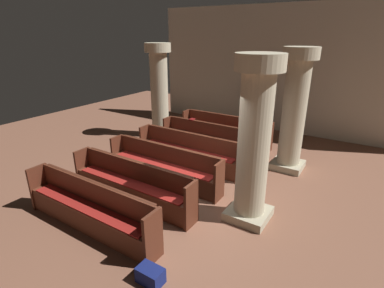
{
  "coord_description": "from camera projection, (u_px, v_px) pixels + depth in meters",
  "views": [
    {
      "loc": [
        3.19,
        -4.9,
        3.54
      ],
      "look_at": [
        -0.78,
        1.29,
        0.75
      ],
      "focal_mm": 27.58,
      "sensor_mm": 36.0,
      "label": 1
    }
  ],
  "objects": [
    {
      "name": "ground_plane",
      "position": [
        190.0,
        198.0,
        6.72
      ],
      "size": [
        19.2,
        19.2,
        0.0
      ],
      "primitive_type": "plane",
      "color": "brown"
    },
    {
      "name": "back_wall",
      "position": [
        281.0,
        70.0,
        10.71
      ],
      "size": [
        10.0,
        0.16,
        4.5
      ],
      "primitive_type": "cube",
      "color": "beige",
      "rests_on": "ground"
    },
    {
      "name": "pew_row_0",
      "position": [
        225.0,
        129.0,
        9.94
      ],
      "size": [
        3.18,
        0.46,
        0.93
      ],
      "color": "#562819",
      "rests_on": "ground"
    },
    {
      "name": "pew_row_1",
      "position": [
        209.0,
        138.0,
        9.05
      ],
      "size": [
        3.18,
        0.46,
        0.93
      ],
      "color": "#562819",
      "rests_on": "ground"
    },
    {
      "name": "pew_row_2",
      "position": [
        188.0,
        150.0,
        8.16
      ],
      "size": [
        3.18,
        0.47,
        0.93
      ],
      "color": "#562819",
      "rests_on": "ground"
    },
    {
      "name": "pew_row_3",
      "position": [
        163.0,
        164.0,
        7.28
      ],
      "size": [
        3.18,
        0.46,
        0.93
      ],
      "color": "#562819",
      "rests_on": "ground"
    },
    {
      "name": "pew_row_4",
      "position": [
        131.0,
        182.0,
        6.39
      ],
      "size": [
        3.18,
        0.46,
        0.93
      ],
      "color": "#562819",
      "rests_on": "ground"
    },
    {
      "name": "pew_row_5",
      "position": [
        89.0,
        206.0,
        5.5
      ],
      "size": [
        3.18,
        0.47,
        0.93
      ],
      "color": "#562819",
      "rests_on": "ground"
    },
    {
      "name": "pillar_aisle_side",
      "position": [
        294.0,
        109.0,
        7.64
      ],
      "size": [
        0.88,
        0.88,
        3.23
      ],
      "color": "tan",
      "rests_on": "ground"
    },
    {
      "name": "pillar_far_side",
      "position": [
        159.0,
        89.0,
        10.26
      ],
      "size": [
        0.88,
        0.88,
        3.23
      ],
      "color": "tan",
      "rests_on": "ground"
    },
    {
      "name": "pillar_aisle_rear",
      "position": [
        254.0,
        140.0,
        5.43
      ],
      "size": [
        0.87,
        0.87,
        3.23
      ],
      "color": "tan",
      "rests_on": "ground"
    },
    {
      "name": "lectern",
      "position": [
        254.0,
        123.0,
        10.7
      ],
      "size": [
        0.48,
        0.45,
        1.08
      ],
      "color": "#411E13",
      "rests_on": "ground"
    },
    {
      "name": "hymn_book",
      "position": [
        192.0,
        119.0,
        9.42
      ],
      "size": [
        0.15,
        0.2,
        0.03
      ],
      "primitive_type": "cube",
      "color": "maroon",
      "rests_on": "pew_row_1"
    },
    {
      "name": "kneeler_box_navy",
      "position": [
        150.0,
        275.0,
        4.42
      ],
      "size": [
        0.4,
        0.26,
        0.25
      ],
      "primitive_type": "cube",
      "color": "navy",
      "rests_on": "ground"
    }
  ]
}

